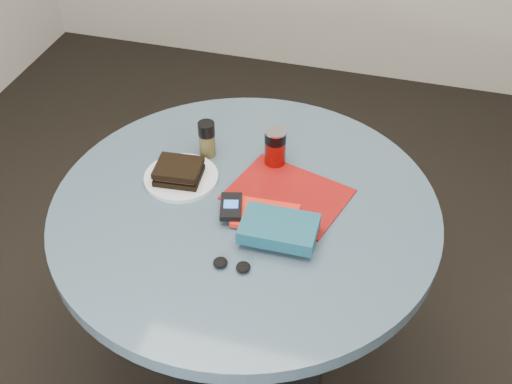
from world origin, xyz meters
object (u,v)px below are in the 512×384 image
(magazine, at_px, (288,194))
(headphones, at_px, (232,265))
(table, at_px, (245,249))
(sandwich, at_px, (179,171))
(plate, at_px, (181,178))
(mp3_player, at_px, (231,207))
(novel, at_px, (279,229))
(red_book, at_px, (265,216))
(soda_can, at_px, (275,147))
(pepper_grinder, at_px, (207,139))

(magazine, bearing_deg, headphones, -86.76)
(table, relative_size, sandwich, 7.86)
(plate, xyz_separation_m, mp3_player, (0.17, -0.09, 0.02))
(plate, relative_size, magazine, 0.68)
(sandwich, distance_m, novel, 0.34)
(red_book, height_order, novel, novel)
(magazine, distance_m, headphones, 0.29)
(soda_can, xyz_separation_m, mp3_player, (-0.05, -0.23, -0.03))
(sandwich, height_order, soda_can, soda_can)
(plate, distance_m, pepper_grinder, 0.14)
(pepper_grinder, bearing_deg, mp3_player, -57.77)
(red_book, relative_size, headphones, 1.77)
(plate, distance_m, red_book, 0.27)
(soda_can, bearing_deg, sandwich, -147.57)
(table, height_order, magazine, magazine)
(red_book, xyz_separation_m, mp3_player, (-0.09, -0.01, 0.01))
(magazine, bearing_deg, soda_can, 135.09)
(table, relative_size, plate, 5.04)
(plate, relative_size, novel, 1.09)
(red_book, bearing_deg, sandwich, 159.59)
(magazine, bearing_deg, plate, -160.65)
(plate, relative_size, soda_can, 1.79)
(pepper_grinder, bearing_deg, sandwich, -105.07)
(mp3_player, bearing_deg, soda_can, 76.66)
(plate, bearing_deg, sandwich, -102.51)
(red_book, bearing_deg, pepper_grinder, 133.53)
(table, xyz_separation_m, red_book, (0.07, -0.04, 0.18))
(novel, bearing_deg, magazine, 94.89)
(table, bearing_deg, soda_can, 80.25)
(table, height_order, sandwich, sandwich)
(mp3_player, bearing_deg, novel, -21.42)
(novel, distance_m, headphones, 0.15)
(novel, xyz_separation_m, mp3_player, (-0.14, 0.05, -0.01))
(plate, height_order, mp3_player, mp3_player)
(mp3_player, bearing_deg, magazine, 42.17)
(soda_can, relative_size, mp3_player, 1.07)
(table, xyz_separation_m, headphones, (0.03, -0.22, 0.17))
(plate, relative_size, red_book, 1.25)
(sandwich, xyz_separation_m, headphones, (0.23, -0.26, -0.02))
(soda_can, bearing_deg, pepper_grinder, -176.09)
(plate, relative_size, sandwich, 1.56)
(soda_can, bearing_deg, mp3_player, -103.34)
(novel, xyz_separation_m, headphones, (-0.08, -0.12, -0.03))
(red_book, bearing_deg, magazine, 69.18)
(table, xyz_separation_m, mp3_player, (-0.02, -0.04, 0.19))
(table, bearing_deg, plate, 165.43)
(mp3_player, bearing_deg, pepper_grinder, 122.23)
(novel, bearing_deg, headphones, -125.57)
(sandwich, height_order, headphones, sandwich)
(plate, bearing_deg, mp3_player, -28.91)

